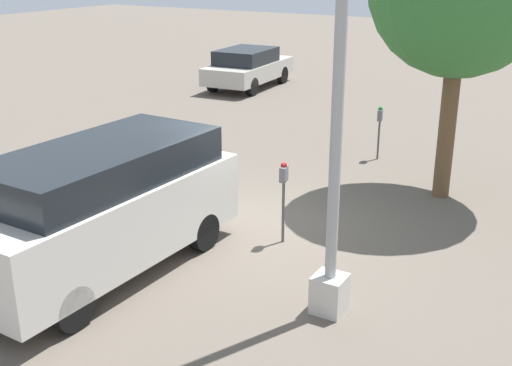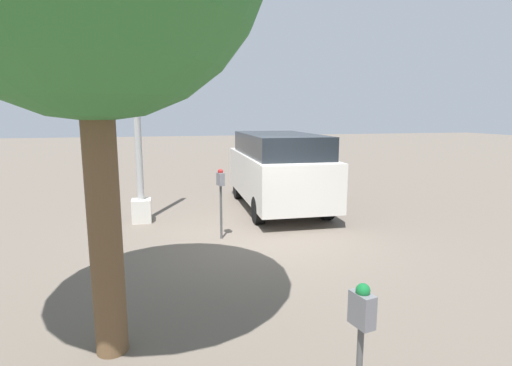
% 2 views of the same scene
% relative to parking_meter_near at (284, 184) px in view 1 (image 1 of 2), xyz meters
% --- Properties ---
extents(ground_plane, '(80.00, 80.00, 0.00)m').
position_rel_parking_meter_near_xyz_m(ground_plane, '(-0.26, -0.66, -1.07)').
color(ground_plane, '#60564C').
extents(parking_meter_near, '(0.22, 0.15, 1.45)m').
position_rel_parking_meter_near_xyz_m(parking_meter_near, '(0.00, 0.00, 0.00)').
color(parking_meter_near, '#4C4C4C').
rests_on(parking_meter_near, ground).
extents(parking_meter_far, '(0.22, 0.15, 1.30)m').
position_rel_parking_meter_near_xyz_m(parking_meter_far, '(-5.38, -0.25, -0.11)').
color(parking_meter_far, '#4C4C4C').
rests_on(parking_meter_far, ground).
extents(lamp_post, '(0.44, 0.44, 6.39)m').
position_rel_parking_meter_near_xyz_m(lamp_post, '(1.71, 1.65, 1.04)').
color(lamp_post, beige).
rests_on(lamp_post, ground).
extents(parked_van, '(4.75, 2.06, 2.03)m').
position_rel_parking_meter_near_xyz_m(parked_van, '(2.34, -1.91, 0.03)').
color(parked_van, beige).
rests_on(parked_van, ground).
extents(car_distant, '(4.30, 2.08, 1.45)m').
position_rel_parking_meter_near_xyz_m(car_distant, '(-11.38, -7.56, -0.30)').
color(car_distant, '#B7B2A8').
rests_on(car_distant, ground).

